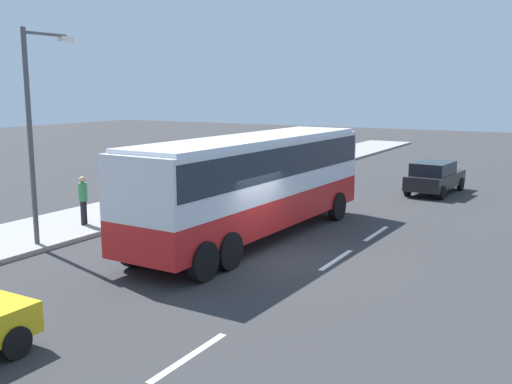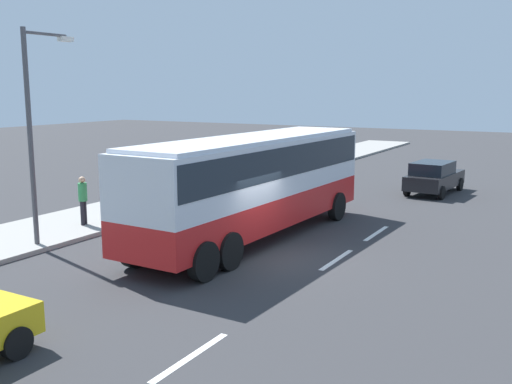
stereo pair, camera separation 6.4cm
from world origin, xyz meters
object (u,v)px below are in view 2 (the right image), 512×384
coach_bus (254,176)px  pedestrian_near_curb (190,175)px  car_black_sedan (434,177)px  street_lamp (35,121)px  pedestrian_at_crossing (83,197)px

coach_bus → pedestrian_near_curb: 8.36m
coach_bus → car_black_sedan: bearing=-13.3°
coach_bus → car_black_sedan: coach_bus is taller
car_black_sedan → street_lamp: bearing=156.7°
car_black_sedan → pedestrian_at_crossing: size_ratio=2.49×
car_black_sedan → pedestrian_at_crossing: bearing=150.6°
pedestrian_near_curb → car_black_sedan: bearing=-165.0°
pedestrian_near_curb → pedestrian_at_crossing: (-7.01, -0.26, 0.10)m
car_black_sedan → street_lamp: (-16.34, 8.77, 3.25)m
car_black_sedan → street_lamp: 18.82m
car_black_sedan → pedestrian_near_curb: pedestrian_near_curb is taller
car_black_sedan → street_lamp: size_ratio=0.66×
pedestrian_at_crossing → street_lamp: street_lamp is taller
coach_bus → street_lamp: (-4.30, 5.50, 1.91)m
street_lamp → coach_bus: bearing=-51.9°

